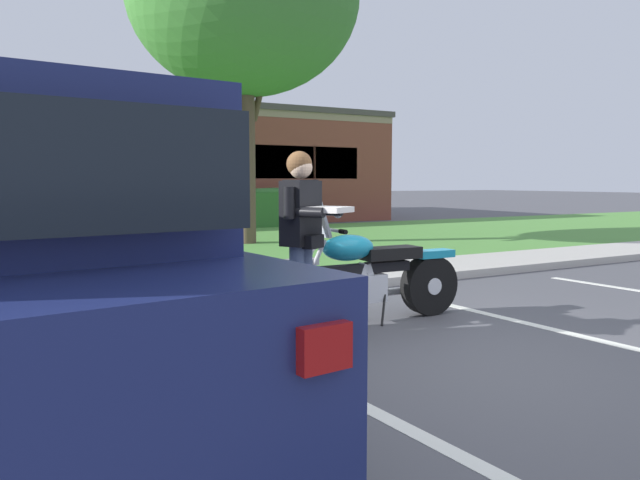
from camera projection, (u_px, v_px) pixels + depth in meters
ground_plane at (453, 359)px, 4.79m from camera, size 140.00×140.00×0.00m
curb_strip at (287, 291)px, 7.46m from camera, size 60.00×0.20×0.12m
concrete_walk at (261, 283)px, 8.20m from camera, size 60.00×1.50×0.08m
grass_lawn at (167, 248)px, 12.54m from camera, size 60.00×8.48×0.06m
stall_stripe_0 at (306, 376)px, 4.37m from camera, size 0.46×4.40×0.01m
stall_stripe_1 at (559, 331)px, 5.70m from camera, size 0.46×4.40×0.01m
motorcycle at (373, 274)px, 6.04m from camera, size 2.24×0.82×1.26m
rider_person at (303, 229)px, 5.33m from camera, size 0.60×0.67×1.70m
handbag at (335, 325)px, 5.35m from camera, size 0.28×0.13×0.36m
hedge_center_left at (22, 213)px, 14.99m from camera, size 3.06×0.90×1.24m
hedge_center_right at (162, 209)px, 16.70m from camera, size 2.99×0.90×1.24m
hedge_right at (277, 207)px, 18.42m from camera, size 2.67×0.90×1.24m
brick_building at (79, 166)px, 21.77m from camera, size 20.47×11.06×3.98m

